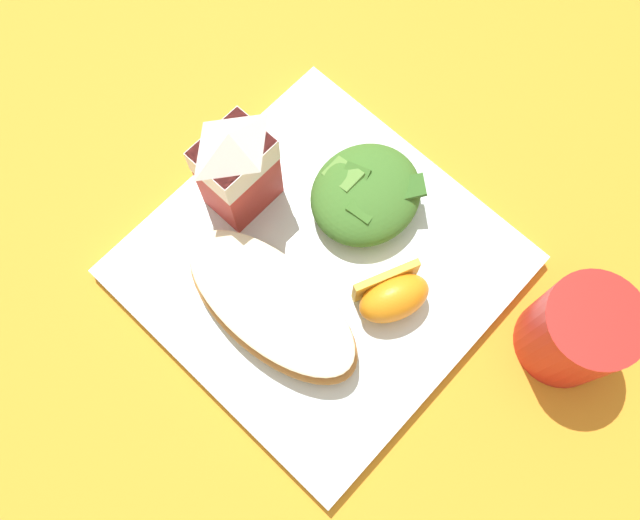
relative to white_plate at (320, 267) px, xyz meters
name	(u,v)px	position (x,y,z in m)	size (l,w,h in m)	color
ground	(320,269)	(0.00, 0.00, -0.01)	(3.00, 3.00, 0.00)	orange
white_plate	(320,267)	(0.00, 0.00, 0.00)	(0.28, 0.28, 0.02)	silver
cheesy_pizza_bread	(269,303)	(-0.06, 0.00, 0.03)	(0.09, 0.17, 0.04)	#B77F42
green_salad_pile	(366,194)	(0.07, 0.01, 0.03)	(0.10, 0.09, 0.04)	#3D7028
milk_carton	(236,165)	(0.00, 0.09, 0.07)	(0.06, 0.04, 0.11)	#B7332D
orange_wedge_front	(393,296)	(0.02, -0.07, 0.03)	(0.07, 0.06, 0.04)	orange
drinking_red_cup	(577,332)	(0.09, -0.19, 0.03)	(0.08, 0.08, 0.09)	red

